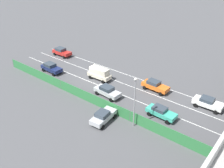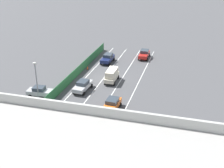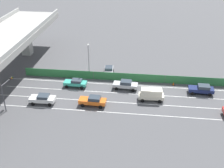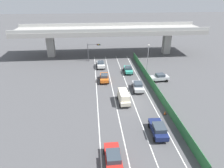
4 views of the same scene
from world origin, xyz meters
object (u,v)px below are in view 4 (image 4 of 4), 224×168
car_taxi_teal (128,69)px  car_sedan_navy (158,129)px  car_van_cream (124,97)px  traffic_cone (165,113)px  car_sedan_red (113,157)px  traffic_light (92,49)px  car_sedan_silver (138,86)px  parked_wagon_silver (159,77)px  street_lamp (148,57)px  car_taxi_orange (104,77)px  car_hatchback_white (101,64)px

car_taxi_teal → car_sedan_navy: bearing=-89.4°
car_van_cream → traffic_cone: size_ratio=6.56×
car_sedan_red → traffic_light: bearing=92.9°
car_sedan_navy → car_sedan_silver: bearing=89.7°
car_sedan_navy → traffic_cone: 5.58m
parked_wagon_silver → street_lamp: 5.50m
car_sedan_red → traffic_light: size_ratio=0.89×
car_van_cream → car_sedan_red: car_van_cream is taller
car_van_cream → car_taxi_orange: car_van_cream is taller
car_sedan_silver → parked_wagon_silver: size_ratio=1.07×
car_taxi_orange → car_sedan_silver: (6.41, -5.12, -0.00)m
car_hatchback_white → parked_wagon_silver: 15.97m
car_hatchback_white → car_taxi_orange: bearing=-87.5°
car_van_cream → car_sedan_navy: bearing=-69.3°
traffic_light → car_taxi_orange: bearing=-80.5°
car_sedan_silver → street_lamp: bearing=64.0°
car_hatchback_white → car_taxi_teal: 7.79m
car_sedan_red → street_lamp: size_ratio=0.62×
car_sedan_red → traffic_cone: bearing=45.5°
car_sedan_red → traffic_light: 38.06m
car_sedan_navy → car_sedan_red: size_ratio=1.01×
car_van_cream → traffic_light: size_ratio=0.88×
parked_wagon_silver → car_sedan_navy: bearing=-107.5°
car_taxi_orange → traffic_light: 14.43m
car_taxi_teal → traffic_cone: bearing=-81.2°
car_sedan_navy → traffic_cone: car_sedan_navy is taller
car_taxi_orange → car_sedan_red: car_sedan_red is taller
car_taxi_orange → car_sedan_silver: size_ratio=0.99×
car_taxi_teal → car_van_cream: bearing=-102.7°
car_taxi_orange → car_sedan_silver: car_taxi_orange is taller
car_sedan_navy → traffic_light: 34.41m
car_sedan_navy → car_taxi_orange: car_sedan_navy is taller
car_sedan_navy → car_taxi_orange: (-6.34, 19.21, -0.01)m
car_sedan_silver → parked_wagon_silver: bearing=35.0°
car_sedan_red → car_hatchback_white: bearing=89.9°
parked_wagon_silver → traffic_light: (-14.39, 15.16, 2.72)m
car_sedan_red → car_taxi_orange: bearing=88.9°
parked_wagon_silver → street_lamp: size_ratio=0.61×
car_sedan_navy → street_lamp: bearing=80.0°
traffic_light → street_lamp: street_lamp is taller
car_hatchback_white → street_lamp: size_ratio=0.61×
car_hatchback_white → parked_wagon_silver: bearing=-38.9°
car_taxi_orange → parked_wagon_silver: (12.04, -1.19, -0.01)m
car_hatchback_white → parked_wagon_silver: size_ratio=1.00×
car_taxi_teal → car_sedan_silver: size_ratio=0.93×
car_taxi_orange → traffic_cone: bearing=-57.9°
car_van_cream → car_sedan_silver: size_ratio=0.95×
car_van_cream → car_sedan_red: 14.38m
traffic_cone → car_sedan_silver: bearing=105.6°
car_taxi_orange → parked_wagon_silver: size_ratio=1.06×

